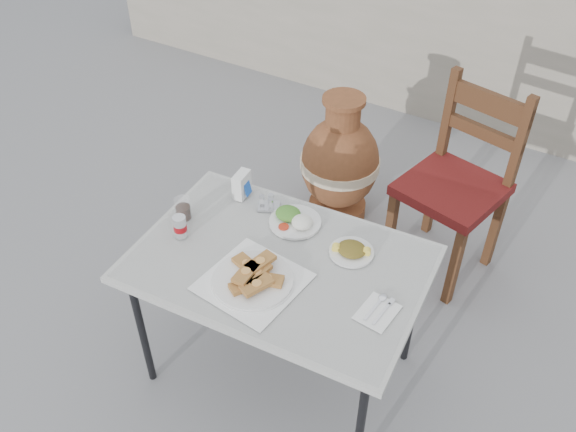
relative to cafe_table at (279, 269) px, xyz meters
The scene contains 13 objects.
ground 0.62m from the cafe_table, 47.98° to the right, with size 80.00×80.00×0.00m, color slate.
cafe_table is the anchor object (origin of this frame).
pide_plate 0.16m from the cafe_table, 99.17° to the right, with size 0.37×0.37×0.07m.
salad_rice_plate 0.24m from the cafe_table, 104.97° to the left, with size 0.21×0.21×0.05m.
salad_chopped_plate 0.29m from the cafe_table, 39.29° to the left, with size 0.17×0.17×0.04m.
soda_can 0.42m from the cafe_table, 169.19° to the right, with size 0.05×0.05×0.09m.
cola_glass 0.47m from the cafe_table, behind, with size 0.07×0.07×0.09m.
napkin_holder 0.44m from the cafe_table, 142.68° to the left, with size 0.07×0.10×0.11m.
condiment_caddy 0.33m from the cafe_table, 129.18° to the left, with size 0.11×0.10×0.06m.
cutlery_napkin 0.43m from the cafe_table, ahead, with size 0.13×0.17×0.01m.
chair 1.10m from the cafe_table, 70.00° to the left, with size 0.53×0.53×1.00m.
terracotta_urn 1.15m from the cafe_table, 104.29° to the left, with size 0.44×0.44×0.76m.
back_wall 2.47m from the cafe_table, 89.31° to the left, with size 6.00×0.25×1.20m, color gray.
Camera 1 is at (0.84, -1.36, 2.29)m, focal length 38.00 mm.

